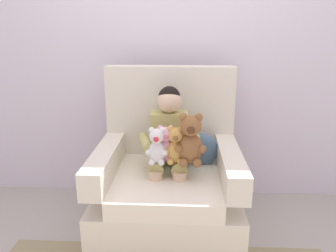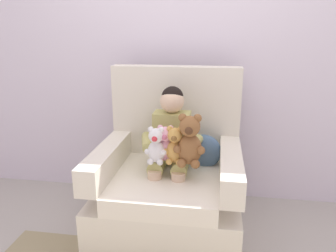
{
  "view_description": "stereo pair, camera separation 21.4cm",
  "coord_description": "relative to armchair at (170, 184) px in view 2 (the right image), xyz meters",
  "views": [
    {
      "loc": [
        0.11,
        -2.1,
        1.44
      ],
      "look_at": [
        0.01,
        -0.05,
        0.83
      ],
      "focal_mm": 34.9,
      "sensor_mm": 36.0,
      "label": 1
    },
    {
      "loc": [
        0.32,
        -2.08,
        1.44
      ],
      "look_at": [
        0.01,
        -0.05,
        0.83
      ],
      "focal_mm": 34.9,
      "sensor_mm": 36.0,
      "label": 2
    }
  ],
  "objects": [
    {
      "name": "back_wall",
      "position": [
        0.0,
        0.62,
        0.94
      ],
      "size": [
        6.0,
        0.1,
        2.6
      ],
      "primitive_type": "cube",
      "color": "silver",
      "rests_on": "ground"
    },
    {
      "name": "throw_pillow",
      "position": [
        0.23,
        0.12,
        0.22
      ],
      "size": [
        0.27,
        0.14,
        0.26
      ],
      "primitive_type": "ellipsoid",
      "rotation": [
        0.0,
        0.0,
        -0.07
      ],
      "color": "slate",
      "rests_on": "armchair"
    },
    {
      "name": "seated_child",
      "position": [
        0.01,
        0.02,
        0.33
      ],
      "size": [
        0.45,
        0.39,
        0.82
      ],
      "rotation": [
        0.0,
        0.0,
        -0.02
      ],
      "color": "tan",
      "rests_on": "armchair"
    },
    {
      "name": "ground_plane",
      "position": [
        0.0,
        -0.06,
        -0.36
      ],
      "size": [
        8.0,
        8.0,
        0.0
      ],
      "primitive_type": "plane",
      "color": "#ADA89E"
    },
    {
      "name": "plush_pink",
      "position": [
        -0.01,
        -0.12,
        0.35
      ],
      "size": [
        0.15,
        0.12,
        0.25
      ],
      "rotation": [
        0.0,
        0.0,
        0.31
      ],
      "color": "#EAA8BC",
      "rests_on": "armchair"
    },
    {
      "name": "armchair",
      "position": [
        0.0,
        0.0,
        0.0
      ],
      "size": [
        0.99,
        0.92,
        1.17
      ],
      "color": "silver",
      "rests_on": "ground"
    },
    {
      "name": "plush_white",
      "position": [
        -0.07,
        -0.16,
        0.35
      ],
      "size": [
        0.15,
        0.12,
        0.25
      ],
      "rotation": [
        0.0,
        0.0,
        -0.32
      ],
      "color": "white",
      "rests_on": "armchair"
    },
    {
      "name": "plush_honey",
      "position": [
        0.06,
        -0.15,
        0.35
      ],
      "size": [
        0.15,
        0.12,
        0.25
      ],
      "rotation": [
        0.0,
        0.0,
        -0.25
      ],
      "color": "gold",
      "rests_on": "armchair"
    },
    {
      "name": "plush_brown",
      "position": [
        0.15,
        -0.16,
        0.39
      ],
      "size": [
        0.21,
        0.17,
        0.35
      ],
      "rotation": [
        0.0,
        0.0,
        -0.4
      ],
      "color": "brown",
      "rests_on": "armchair"
    }
  ]
}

